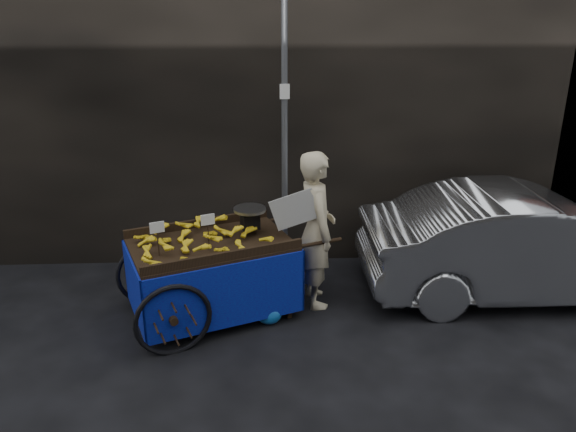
{
  "coord_description": "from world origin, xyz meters",
  "views": [
    {
      "loc": [
        0.02,
        -5.6,
        3.41
      ],
      "look_at": [
        0.3,
        0.5,
        1.08
      ],
      "focal_mm": 35.0,
      "sensor_mm": 36.0,
      "label": 1
    }
  ],
  "objects_px": {
    "vendor": "(316,230)",
    "banana_cart": "(206,251)",
    "plastic_bag": "(269,313)",
    "parked_car": "(528,244)"
  },
  "relations": [
    {
      "from": "banana_cart",
      "to": "vendor",
      "type": "relative_size",
      "value": 1.41
    },
    {
      "from": "banana_cart",
      "to": "plastic_bag",
      "type": "relative_size",
      "value": 9.14
    },
    {
      "from": "vendor",
      "to": "plastic_bag",
      "type": "xyz_separation_m",
      "value": [
        -0.56,
        -0.49,
        -0.81
      ]
    },
    {
      "from": "plastic_bag",
      "to": "parked_car",
      "type": "distance_m",
      "value": 3.27
    },
    {
      "from": "banana_cart",
      "to": "plastic_bag",
      "type": "distance_m",
      "value": 1.0
    },
    {
      "from": "plastic_bag",
      "to": "banana_cart",
      "type": "bearing_deg",
      "value": 161.5
    },
    {
      "from": "banana_cart",
      "to": "parked_car",
      "type": "height_order",
      "value": "parked_car"
    },
    {
      "from": "vendor",
      "to": "parked_car",
      "type": "bearing_deg",
      "value": -96.65
    },
    {
      "from": "vendor",
      "to": "banana_cart",
      "type": "bearing_deg",
      "value": 92.61
    },
    {
      "from": "banana_cart",
      "to": "plastic_bag",
      "type": "bearing_deg",
      "value": -39.84
    }
  ]
}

